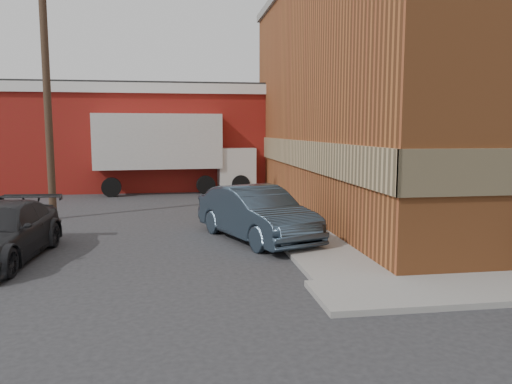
{
  "coord_description": "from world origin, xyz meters",
  "views": [
    {
      "loc": [
        -3.01,
        -9.64,
        3.19
      ],
      "look_at": [
        -0.92,
        3.74,
        1.5
      ],
      "focal_mm": 35.0,
      "sensor_mm": 36.0,
      "label": 1
    }
  ],
  "objects_px": {
    "utility_pole": "(47,85)",
    "sedan": "(256,213)",
    "box_truck": "(174,148)",
    "brick_building": "(469,92)",
    "warehouse": "(125,136)"
  },
  "relations": [
    {
      "from": "brick_building",
      "to": "box_truck",
      "type": "xyz_separation_m",
      "value": [
        -11.72,
        7.05,
        -2.39
      ]
    },
    {
      "from": "warehouse",
      "to": "box_truck",
      "type": "distance_m",
      "value": 4.85
    },
    {
      "from": "box_truck",
      "to": "utility_pole",
      "type": "bearing_deg",
      "value": -125.13
    },
    {
      "from": "sedan",
      "to": "utility_pole",
      "type": "bearing_deg",
      "value": 124.68
    },
    {
      "from": "warehouse",
      "to": "sedan",
      "type": "relative_size",
      "value": 3.44
    },
    {
      "from": "utility_pole",
      "to": "box_truck",
      "type": "relative_size",
      "value": 1.1
    },
    {
      "from": "utility_pole",
      "to": "sedan",
      "type": "bearing_deg",
      "value": -34.22
    },
    {
      "from": "box_truck",
      "to": "brick_building",
      "type": "bearing_deg",
      "value": -34.95
    },
    {
      "from": "box_truck",
      "to": "sedan",
      "type": "bearing_deg",
      "value": -82.11
    },
    {
      "from": "brick_building",
      "to": "box_truck",
      "type": "relative_size",
      "value": 2.23
    },
    {
      "from": "sedan",
      "to": "brick_building",
      "type": "bearing_deg",
      "value": 4.99
    },
    {
      "from": "utility_pole",
      "to": "sedan",
      "type": "height_order",
      "value": "utility_pole"
    },
    {
      "from": "sedan",
      "to": "warehouse",
      "type": "bearing_deg",
      "value": 87.38
    },
    {
      "from": "brick_building",
      "to": "sedan",
      "type": "bearing_deg",
      "value": -153.91
    },
    {
      "from": "warehouse",
      "to": "sedan",
      "type": "bearing_deg",
      "value": -71.52
    }
  ]
}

